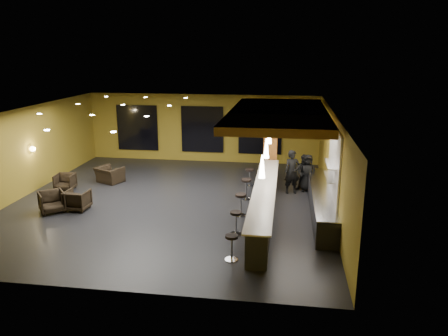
# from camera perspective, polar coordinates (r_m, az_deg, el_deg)

# --- Properties ---
(floor) EXTENTS (12.00, 13.00, 0.10)m
(floor) POSITION_cam_1_polar(r_m,az_deg,el_deg) (17.12, -6.90, -4.55)
(floor) COLOR black
(floor) RESTS_ON ground
(ceiling) EXTENTS (12.00, 13.00, 0.10)m
(ceiling) POSITION_cam_1_polar(r_m,az_deg,el_deg) (16.26, -7.31, 7.48)
(ceiling) COLOR black
(wall_back) EXTENTS (12.00, 0.10, 3.50)m
(wall_back) POSITION_cam_1_polar(r_m,az_deg,el_deg) (22.84, -2.80, 5.23)
(wall_back) COLOR olive
(wall_back) RESTS_ON floor
(wall_front) EXTENTS (12.00, 0.10, 3.50)m
(wall_front) POSITION_cam_1_polar(r_m,az_deg,el_deg) (10.72, -16.31, -7.09)
(wall_front) COLOR olive
(wall_front) RESTS_ON floor
(wall_left) EXTENTS (0.10, 13.00, 3.50)m
(wall_left) POSITION_cam_1_polar(r_m,az_deg,el_deg) (19.09, -24.92, 1.82)
(wall_left) COLOR olive
(wall_left) RESTS_ON floor
(wall_right) EXTENTS (0.10, 13.00, 3.50)m
(wall_right) POSITION_cam_1_polar(r_m,az_deg,el_deg) (16.12, 14.14, 0.54)
(wall_right) COLOR olive
(wall_right) RESTS_ON floor
(wood_soffit) EXTENTS (3.60, 8.00, 0.28)m
(wood_soffit) POSITION_cam_1_polar(r_m,az_deg,el_deg) (16.70, 7.11, 7.03)
(wood_soffit) COLOR #A56F30
(wood_soffit) RESTS_ON ceiling
(window_left) EXTENTS (2.20, 0.06, 2.40)m
(window_left) POSITION_cam_1_polar(r_m,az_deg,el_deg) (23.66, -11.24, 5.18)
(window_left) COLOR black
(window_left) RESTS_ON wall_back
(window_center) EXTENTS (2.20, 0.06, 2.40)m
(window_center) POSITION_cam_1_polar(r_m,az_deg,el_deg) (22.75, -2.86, 5.06)
(window_center) COLOR black
(window_center) RESTS_ON wall_back
(window_right) EXTENTS (2.20, 0.06, 2.40)m
(window_right) POSITION_cam_1_polar(r_m,az_deg,el_deg) (22.37, 4.74, 4.85)
(window_right) COLOR black
(window_right) RESTS_ON wall_back
(tile_backsplash) EXTENTS (0.06, 3.20, 2.40)m
(tile_backsplash) POSITION_cam_1_polar(r_m,az_deg,el_deg) (15.09, 14.22, 0.52)
(tile_backsplash) COLOR white
(tile_backsplash) RESTS_ON wall_right
(bar_counter) EXTENTS (0.60, 8.00, 1.00)m
(bar_counter) POSITION_cam_1_polar(r_m,az_deg,el_deg) (15.45, 5.28, -4.54)
(bar_counter) COLOR black
(bar_counter) RESTS_ON floor
(bar_top) EXTENTS (0.78, 8.10, 0.05)m
(bar_top) POSITION_cam_1_polar(r_m,az_deg,el_deg) (15.28, 5.33, -2.69)
(bar_top) COLOR silver
(bar_top) RESTS_ON bar_counter
(prep_counter) EXTENTS (0.70, 6.00, 0.86)m
(prep_counter) POSITION_cam_1_polar(r_m,az_deg,el_deg) (15.99, 12.57, -4.44)
(prep_counter) COLOR black
(prep_counter) RESTS_ON floor
(prep_top) EXTENTS (0.72, 6.00, 0.03)m
(prep_top) POSITION_cam_1_polar(r_m,az_deg,el_deg) (15.84, 12.67, -2.89)
(prep_top) COLOR silver
(prep_top) RESTS_ON prep_counter
(wall_shelf_lower) EXTENTS (0.30, 1.50, 0.03)m
(wall_shelf_lower) POSITION_cam_1_polar(r_m,az_deg,el_deg) (14.98, 13.66, -1.13)
(wall_shelf_lower) COLOR silver
(wall_shelf_lower) RESTS_ON wall_right
(wall_shelf_upper) EXTENTS (0.30, 1.50, 0.03)m
(wall_shelf_upper) POSITION_cam_1_polar(r_m,az_deg,el_deg) (14.87, 13.77, 0.53)
(wall_shelf_upper) COLOR silver
(wall_shelf_upper) RESTS_ON wall_right
(column) EXTENTS (0.60, 0.60, 3.50)m
(column) POSITION_cam_1_polar(r_m,az_deg,el_deg) (19.55, 6.11, 3.46)
(column) COLOR #A45D24
(column) RESTS_ON floor
(wall_sconce) EXTENTS (0.22, 0.22, 0.22)m
(wall_sconce) POSITION_cam_1_polar(r_m,az_deg,el_deg) (19.40, -23.73, 2.30)
(wall_sconce) COLOR #FFE5B2
(wall_sconce) RESTS_ON wall_left
(pendant_0) EXTENTS (0.20, 0.20, 0.70)m
(pendant_0) POSITION_cam_1_polar(r_m,az_deg,el_deg) (12.99, 5.00, 0.18)
(pendant_0) COLOR white
(pendant_0) RESTS_ON wood_soffit
(pendant_1) EXTENTS (0.20, 0.20, 0.70)m
(pendant_1) POSITION_cam_1_polar(r_m,az_deg,el_deg) (15.42, 5.55, 2.57)
(pendant_1) COLOR white
(pendant_1) RESTS_ON wood_soffit
(pendant_2) EXTENTS (0.20, 0.20, 0.70)m
(pendant_2) POSITION_cam_1_polar(r_m,az_deg,el_deg) (17.86, 5.95, 4.31)
(pendant_2) COLOR white
(pendant_2) RESTS_ON wood_soffit
(staff_a) EXTENTS (0.75, 0.60, 1.79)m
(staff_a) POSITION_cam_1_polar(r_m,az_deg,el_deg) (17.93, 8.89, -0.52)
(staff_a) COLOR black
(staff_a) RESTS_ON floor
(staff_b) EXTENTS (0.84, 0.71, 1.55)m
(staff_b) POSITION_cam_1_polar(r_m,az_deg,el_deg) (18.36, 10.52, -0.63)
(staff_b) COLOR black
(staff_b) RESTS_ON floor
(staff_c) EXTENTS (0.78, 0.52, 1.56)m
(staff_c) POSITION_cam_1_polar(r_m,az_deg,el_deg) (18.36, 10.83, -0.63)
(staff_c) COLOR black
(staff_c) RESTS_ON floor
(armchair_a) EXTENTS (1.18, 1.18, 0.78)m
(armchair_a) POSITION_cam_1_polar(r_m,az_deg,el_deg) (17.00, -21.57, -4.12)
(armchair_a) COLOR black
(armchair_a) RESTS_ON floor
(armchair_b) EXTENTS (0.83, 0.85, 0.75)m
(armchair_b) POSITION_cam_1_polar(r_m,az_deg,el_deg) (16.92, -18.61, -3.97)
(armchair_b) COLOR black
(armchair_b) RESTS_ON floor
(armchair_c) EXTENTS (0.80, 0.82, 0.69)m
(armchair_c) POSITION_cam_1_polar(r_m,az_deg,el_deg) (19.46, -20.04, -1.72)
(armchair_c) COLOR black
(armchair_c) RESTS_ON floor
(armchair_d) EXTENTS (1.36, 1.29, 0.70)m
(armchair_d) POSITION_cam_1_polar(r_m,az_deg,el_deg) (19.97, -14.72, -0.86)
(armchair_d) COLOR black
(armchair_d) RESTS_ON floor
(bar_stool_0) EXTENTS (0.38, 0.38, 0.75)m
(bar_stool_0) POSITION_cam_1_polar(r_m,az_deg,el_deg) (12.30, 1.00, -9.92)
(bar_stool_0) COLOR silver
(bar_stool_0) RESTS_ON floor
(bar_stool_1) EXTENTS (0.39, 0.39, 0.77)m
(bar_stool_1) POSITION_cam_1_polar(r_m,az_deg,el_deg) (13.91, 1.57, -6.80)
(bar_stool_1) COLOR silver
(bar_stool_1) RESTS_ON floor
(bar_stool_2) EXTENTS (0.41, 0.41, 0.81)m
(bar_stool_2) POSITION_cam_1_polar(r_m,az_deg,el_deg) (15.41, 2.20, -4.46)
(bar_stool_2) COLOR silver
(bar_stool_2) RESTS_ON floor
(bar_stool_3) EXTENTS (0.42, 0.42, 0.83)m
(bar_stool_3) POSITION_cam_1_polar(r_m,az_deg,el_deg) (17.08, 2.92, -2.42)
(bar_stool_3) COLOR silver
(bar_stool_3) RESTS_ON floor
(bar_stool_4) EXTENTS (0.38, 0.38, 0.76)m
(bar_stool_4) POSITION_cam_1_polar(r_m,az_deg,el_deg) (18.80, 3.36, -0.93)
(bar_stool_4) COLOR silver
(bar_stool_4) RESTS_ON floor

